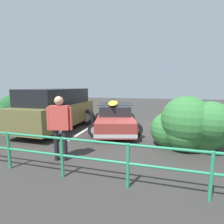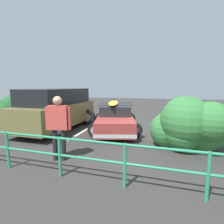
{
  "view_description": "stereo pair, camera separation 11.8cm",
  "coord_description": "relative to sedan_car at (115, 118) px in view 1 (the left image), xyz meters",
  "views": [
    {
      "loc": [
        -1.11,
        8.36,
        2.09
      ],
      "look_at": [
        0.7,
        0.89,
        0.95
      ],
      "focal_mm": 28.0,
      "sensor_mm": 36.0,
      "label": 1
    },
    {
      "loc": [
        -1.22,
        8.33,
        2.09
      ],
      "look_at": [
        0.7,
        0.89,
        0.95
      ],
      "focal_mm": 28.0,
      "sensor_mm": 36.0,
      "label": 2
    }
  ],
  "objects": [
    {
      "name": "sedan_car",
      "position": [
        0.0,
        0.0,
        0.0
      ],
      "size": [
        2.81,
        4.63,
        1.47
      ],
      "color": "#9E3833",
      "rests_on": "ground"
    },
    {
      "name": "bush_near_right",
      "position": [
        4.4,
        1.42,
        0.38
      ],
      "size": [
        2.08,
        1.82,
        1.91
      ],
      "color": "#4C3828",
      "rests_on": "ground"
    },
    {
      "name": "person_bystander",
      "position": [
        0.7,
        3.86,
        0.52
      ],
      "size": [
        0.69,
        0.31,
        1.82
      ],
      "color": "black",
      "rests_on": "ground"
    },
    {
      "name": "suv_car",
      "position": [
        2.73,
        0.65,
        0.43
      ],
      "size": [
        2.86,
        4.86,
        1.97
      ],
      "color": "brown",
      "rests_on": "ground"
    },
    {
      "name": "bush_near_left",
      "position": [
        -2.98,
        2.04,
        0.23
      ],
      "size": [
        2.48,
        1.9,
        1.87
      ],
      "color": "#4C3828",
      "rests_on": "ground"
    },
    {
      "name": "parking_stripe",
      "position": [
        1.36,
        0.04,
        -0.58
      ],
      "size": [
        0.12,
        4.37,
        0.0
      ],
      "primitive_type": "cube",
      "rotation": [
        0.0,
        0.0,
        1.57
      ],
      "color": "silver",
      "rests_on": "ground"
    },
    {
      "name": "railing_fence",
      "position": [
        -0.58,
        4.73,
        0.06
      ],
      "size": [
        10.76,
        0.56,
        0.95
      ],
      "color": "#2D9366",
      "rests_on": "ground"
    },
    {
      "name": "ground_plane",
      "position": [
        -0.72,
        -0.25,
        -0.59
      ],
      "size": [
        44.0,
        44.0,
        0.02
      ],
      "primitive_type": "cube",
      "color": "#383533",
      "rests_on": "ground"
    }
  ]
}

